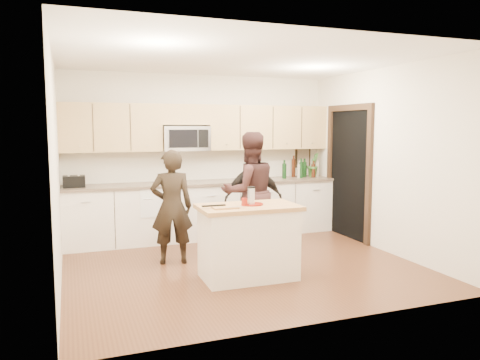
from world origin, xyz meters
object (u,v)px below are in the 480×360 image
object	(u,v)px
toaster	(74,181)
woman_left	(172,207)
woman_right	(254,200)
island	(248,242)
woman_center	(250,192)

from	to	relation	value
toaster	woman_left	bearing A→B (deg)	-45.85
toaster	woman_right	distance (m)	2.70
toaster	woman_right	xyz separation A→B (m)	(2.51, -0.95, -0.27)
island	woman_center	distance (m)	1.33
island	woman_center	xyz separation A→B (m)	(0.47, 1.17, 0.43)
toaster	woman_center	bearing A→B (deg)	-23.15
woman_left	woman_right	distance (m)	1.34
woman_left	woman_center	distance (m)	1.23
island	toaster	xyz separation A→B (m)	(-1.94, 2.20, 0.57)
island	toaster	world-z (taller)	toaster
toaster	woman_center	size ratio (longest dim) A/B	0.18
island	woman_center	world-z (taller)	woman_center
woman_left	woman_center	size ratio (longest dim) A/B	0.87
toaster	woman_right	bearing A→B (deg)	-20.68
woman_left	woman_right	xyz separation A→B (m)	(1.30, 0.30, -0.02)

